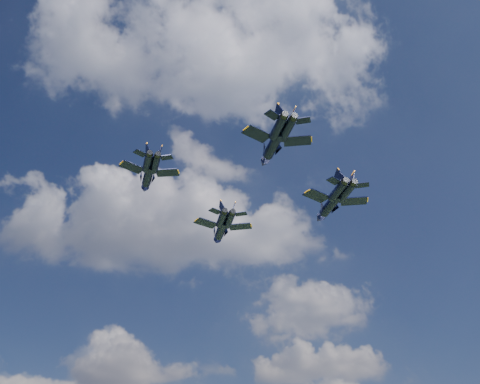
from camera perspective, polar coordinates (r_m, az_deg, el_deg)
name	(u,v)px	position (r m, az deg, el deg)	size (l,w,h in m)	color
jet_lead	(221,230)	(112.37, -2.04, -4.08)	(12.05, 15.98, 3.77)	black
jet_left	(148,176)	(99.13, -9.79, 1.67)	(10.53, 14.23, 3.35)	black
jet_right	(330,205)	(105.56, 9.57, -1.38)	(12.84, 17.25, 4.06)	black
jet_slot	(273,146)	(85.56, 3.50, 4.94)	(11.12, 14.96, 3.52)	black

